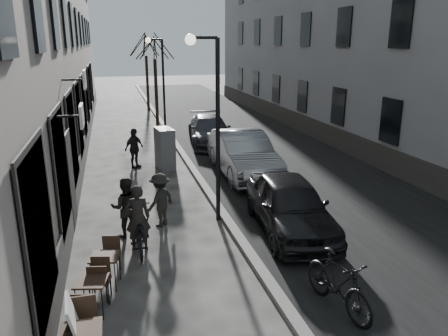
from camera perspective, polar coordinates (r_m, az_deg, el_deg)
name	(u,v)px	position (r m, az deg, el deg)	size (l,w,h in m)	color
road	(244,139)	(22.78, 2.66, 3.79)	(7.30, 60.00, 0.00)	black
kerb	(175,142)	(21.99, -6.48, 3.41)	(0.25, 60.00, 0.12)	slate
streetlamp_near	(211,110)	(11.67, -1.65, 7.59)	(0.90, 0.28, 5.09)	black
streetlamp_far	(160,76)	(23.45, -8.36, 11.81)	(0.90, 0.28, 5.09)	black
tree_near	(154,45)	(26.38, -9.10, 15.53)	(2.40, 2.40, 5.70)	black
tree_far	(146,45)	(32.35, -10.21, 15.58)	(2.40, 2.40, 5.70)	black
bistro_set_b	(92,293)	(8.77, -16.82, -15.36)	(0.69, 1.43, 0.82)	black
bistro_set_c	(105,268)	(9.55, -15.22, -12.45)	(0.67, 1.44, 0.82)	black
utility_cabinet	(165,149)	(17.47, -7.74, 2.53)	(0.60, 1.09, 1.63)	slate
bicycle	(138,230)	(10.89, -11.12, -7.95)	(0.67, 1.93, 1.01)	black
cyclist_rider	(138,218)	(10.77, -11.21, -6.39)	(0.61, 0.40, 1.66)	black
pedestrian_near	(126,207)	(11.56, -12.70, -5.04)	(0.77, 0.60, 1.59)	black
pedestrian_mid	(160,200)	(12.05, -8.34, -4.14)	(0.97, 0.56, 1.50)	black
pedestrian_far	(134,148)	(17.76, -11.65, 2.54)	(0.94, 0.39, 1.61)	black
car_near	(290,205)	(11.76, 8.60, -4.77)	(1.74, 4.32, 1.47)	black
car_mid	(243,154)	(16.47, 2.48, 1.86)	(1.74, 4.99, 1.65)	gray
car_far	(210,130)	(21.55, -1.86, 4.94)	(1.93, 4.74, 1.37)	#303239
moped	(338,283)	(8.70, 14.71, -14.34)	(0.53, 1.89, 1.13)	black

